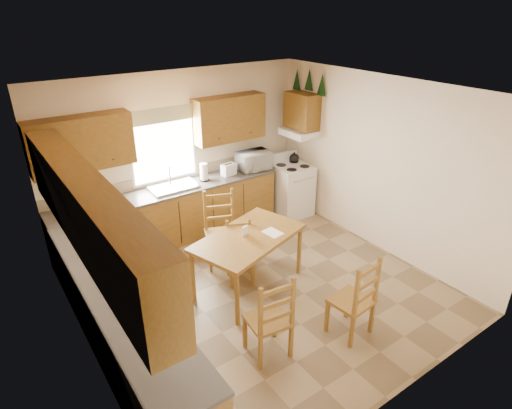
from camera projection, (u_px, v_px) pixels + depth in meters
floor at (260, 289)px, 5.96m from camera, size 4.50×4.50×0.00m
ceiling at (260, 93)px, 4.80m from camera, size 4.50×4.50×0.00m
wall_left at (75, 257)px, 4.21m from camera, size 4.50×4.50×0.00m
wall_right at (379, 166)px, 6.55m from camera, size 4.50×4.50×0.00m
wall_back at (181, 154)px, 7.04m from camera, size 4.50×4.50×0.00m
wall_front at (410, 291)px, 3.72m from camera, size 4.50×4.50×0.00m
lower_cab_back at (172, 216)px, 7.02m from camera, size 3.75×0.60×0.88m
lower_cab_left at (122, 326)px, 4.65m from camera, size 0.60×3.60×0.88m
counter_back at (170, 190)px, 6.82m from camera, size 3.75×0.63×0.04m
counter_left at (116, 291)px, 4.45m from camera, size 0.63×3.60×0.04m
backsplash at (162, 178)px, 6.98m from camera, size 3.75×0.01×0.18m
upper_cab_back_left at (81, 143)px, 5.90m from camera, size 1.41×0.33×0.75m
upper_cab_back_right at (229, 118)px, 7.15m from camera, size 1.25×0.33×0.75m
upper_cab_left at (87, 213)px, 3.97m from camera, size 0.33×3.60×0.75m
upper_cab_stove at (302, 111)px, 7.44m from camera, size 0.33×0.62×0.62m
range_hood at (299, 133)px, 7.58m from camera, size 0.44×0.62×0.12m
window_frame at (163, 146)px, 6.78m from camera, size 1.13×0.02×1.18m
window_pane at (163, 146)px, 6.77m from camera, size 1.05×0.01×1.10m
window_valance at (161, 115)px, 6.54m from camera, size 1.19×0.01×0.24m
sink_basin at (174, 187)px, 6.84m from camera, size 0.75×0.45×0.04m
pine_decal_a at (322, 85)px, 7.06m from camera, size 0.22×0.22×0.36m
pine_decal_b at (309, 80)px, 7.28m from camera, size 0.22×0.22×0.36m
pine_decal_c at (297, 79)px, 7.54m from camera, size 0.22×0.22×0.36m
stove at (292, 190)px, 7.92m from camera, size 0.68×0.69×0.92m
coffeemaker at (70, 203)px, 5.96m from camera, size 0.23×0.26×0.34m
paper_towel at (204, 172)px, 7.08m from camera, size 0.15×0.15×0.30m
toaster at (229, 169)px, 7.33m from camera, size 0.26×0.18×0.20m
microwave at (254, 160)px, 7.56m from camera, size 0.56×0.41×0.32m
dining_table at (249, 262)px, 5.85m from camera, size 1.71×1.29×0.81m
chair_near_left at (352, 296)px, 4.97m from camera, size 0.49×0.47×1.06m
chair_near_right at (268, 315)px, 4.67m from camera, size 0.50×0.48×1.07m
chair_far_left at (240, 253)px, 5.98m from camera, size 0.49×0.48×0.88m
chair_far_right at (222, 230)px, 6.32m from camera, size 0.61×0.60×1.13m
table_paper at (273, 233)px, 5.75m from camera, size 0.23×0.28×0.00m
table_card at (245, 231)px, 5.66m from camera, size 0.10×0.05×0.13m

